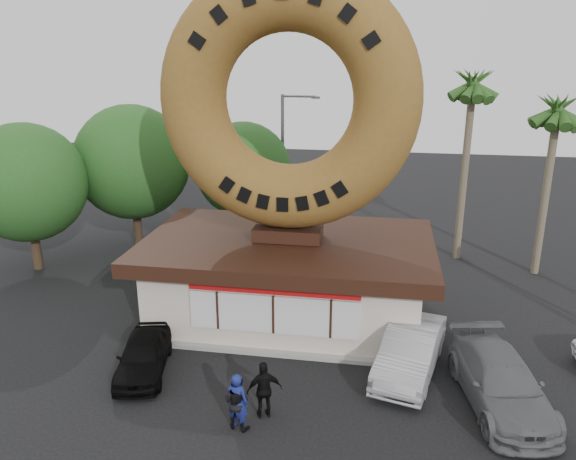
# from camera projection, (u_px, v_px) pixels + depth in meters

# --- Properties ---
(ground) EXTENTS (90.00, 90.00, 0.00)m
(ground) POSITION_uv_depth(u_px,v_px,m) (256.00, 403.00, 17.19)
(ground) COLOR black
(ground) RESTS_ON ground
(donut_shop) EXTENTS (11.20, 7.20, 3.80)m
(donut_shop) POSITION_uv_depth(u_px,v_px,m) (288.00, 275.00, 22.25)
(donut_shop) COLOR beige
(donut_shop) RESTS_ON ground
(giant_donut) EXTENTS (9.52, 2.43, 9.52)m
(giant_donut) POSITION_uv_depth(u_px,v_px,m) (288.00, 101.00, 20.17)
(giant_donut) COLOR brown
(giant_donut) RESTS_ON donut_shop
(tree_west) EXTENTS (6.00, 6.00, 7.65)m
(tree_west) POSITION_uv_depth(u_px,v_px,m) (132.00, 162.00, 29.45)
(tree_west) COLOR #473321
(tree_west) RESTS_ON ground
(tree_mid) EXTENTS (5.20, 5.20, 6.63)m
(tree_mid) POSITION_uv_depth(u_px,v_px,m) (243.00, 170.00, 30.65)
(tree_mid) COLOR #473321
(tree_mid) RESTS_ON ground
(tree_far) EXTENTS (5.60, 5.60, 7.14)m
(tree_far) POSITION_uv_depth(u_px,v_px,m) (26.00, 183.00, 26.35)
(tree_far) COLOR #473321
(tree_far) RESTS_ON ground
(palm_near) EXTENTS (2.60, 2.60, 9.75)m
(palm_near) POSITION_uv_depth(u_px,v_px,m) (472.00, 91.00, 26.52)
(palm_near) COLOR #726651
(palm_near) RESTS_ON ground
(palm_far) EXTENTS (2.60, 2.60, 8.75)m
(palm_far) POSITION_uv_depth(u_px,v_px,m) (557.00, 116.00, 24.85)
(palm_far) COLOR #726651
(palm_far) RESTS_ON ground
(street_lamp) EXTENTS (2.11, 0.20, 8.00)m
(street_lamp) POSITION_uv_depth(u_px,v_px,m) (285.00, 159.00, 31.10)
(street_lamp) COLOR #59595E
(street_lamp) RESTS_ON ground
(person_left) EXTENTS (0.74, 0.58, 1.78)m
(person_left) POSITION_uv_depth(u_px,v_px,m) (238.00, 402.00, 15.77)
(person_left) COLOR navy
(person_left) RESTS_ON ground
(person_center) EXTENTS (0.94, 0.81, 1.65)m
(person_center) POSITION_uv_depth(u_px,v_px,m) (237.00, 402.00, 15.88)
(person_center) COLOR black
(person_center) RESTS_ON ground
(person_right) EXTENTS (1.13, 0.81, 1.78)m
(person_right) POSITION_uv_depth(u_px,v_px,m) (264.00, 390.00, 16.32)
(person_right) COLOR black
(person_right) RESTS_ON ground
(car_black) EXTENTS (2.32, 4.02, 1.29)m
(car_black) POSITION_uv_depth(u_px,v_px,m) (143.00, 355.00, 18.67)
(car_black) COLOR black
(car_black) RESTS_ON ground
(car_silver) EXTENTS (2.73, 5.02, 1.57)m
(car_silver) POSITION_uv_depth(u_px,v_px,m) (410.00, 350.00, 18.66)
(car_silver) COLOR #9E9EA2
(car_silver) RESTS_ON ground
(car_grey) EXTENTS (3.02, 5.52, 1.52)m
(car_grey) POSITION_uv_depth(u_px,v_px,m) (501.00, 382.00, 16.94)
(car_grey) COLOR slate
(car_grey) RESTS_ON ground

